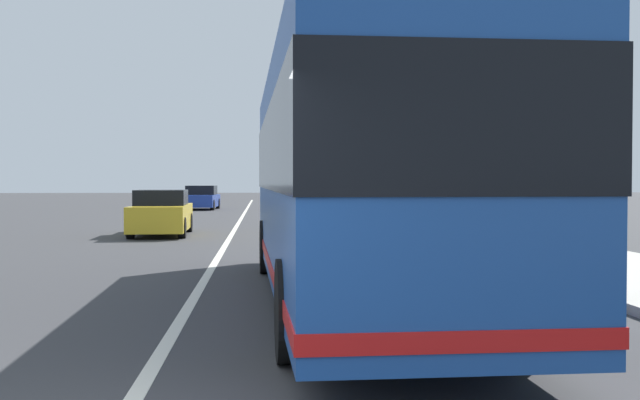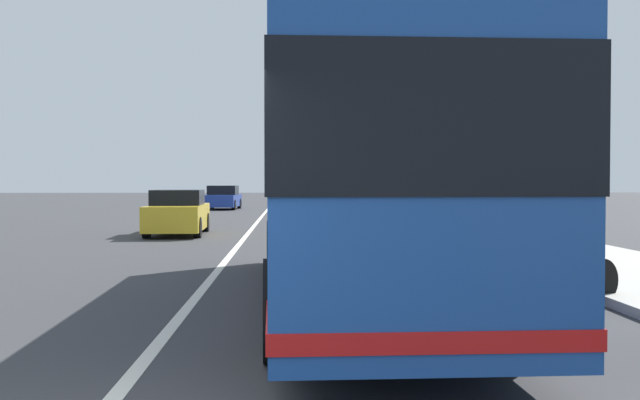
% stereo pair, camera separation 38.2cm
% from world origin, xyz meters
% --- Properties ---
extents(sidewalk_curb, '(110.00, 3.60, 0.14)m').
position_xyz_m(sidewalk_curb, '(10.00, -7.58, 0.07)').
color(sidewalk_curb, '#B2ADA3').
rests_on(sidewalk_curb, ground).
extents(lane_divider_line, '(110.00, 0.16, 0.01)m').
position_xyz_m(lane_divider_line, '(10.00, 0.00, 0.00)').
color(lane_divider_line, silver).
rests_on(lane_divider_line, ground).
extents(coach_bus, '(10.98, 2.73, 3.30)m').
position_xyz_m(coach_bus, '(6.29, -2.31, 1.86)').
color(coach_bus, '#1E4C9E').
rests_on(coach_bus, ground).
extents(motorcycle_nearest_curb, '(1.04, 1.89, 1.27)m').
position_xyz_m(motorcycle_nearest_curb, '(5.68, -5.17, 0.48)').
color(motorcycle_nearest_curb, black).
rests_on(motorcycle_nearest_curb, ground).
extents(car_side_street, '(4.50, 1.87, 1.46)m').
position_xyz_m(car_side_street, '(20.05, 2.25, 0.69)').
color(car_side_street, gold).
rests_on(car_side_street, ground).
extents(car_oncoming, '(4.25, 2.14, 1.48)m').
position_xyz_m(car_oncoming, '(42.11, 2.80, 0.69)').
color(car_oncoming, navy).
rests_on(car_oncoming, ground).
extents(roadside_tree_mid_block, '(3.12, 3.12, 6.84)m').
position_xyz_m(roadside_tree_mid_block, '(14.84, -7.68, 5.23)').
color(roadside_tree_mid_block, brown).
rests_on(roadside_tree_mid_block, ground).
extents(utility_pole, '(0.30, 0.30, 7.85)m').
position_xyz_m(utility_pole, '(13.41, -7.42, 3.92)').
color(utility_pole, slate).
rests_on(utility_pole, ground).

